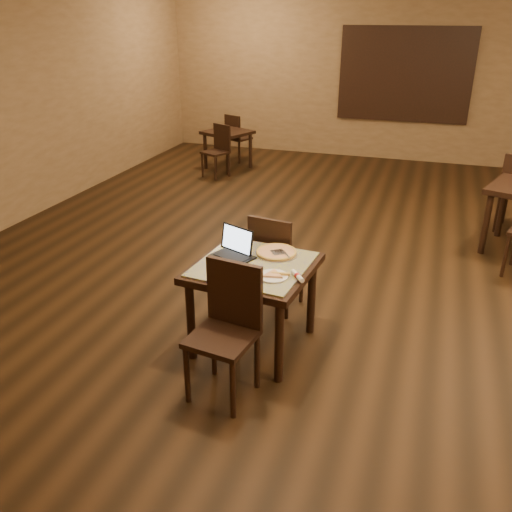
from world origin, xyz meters
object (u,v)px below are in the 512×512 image
(tiled_table, at_px, (253,275))
(laptop, at_px, (235,249))
(pizza_pan, at_px, (276,253))
(other_table_b_chair_far, at_px, (236,135))
(other_table_b, at_px, (228,137))
(other_table_b_chair_near, at_px, (218,148))
(chair_main_far, at_px, (274,258))
(chair_main_near, at_px, (228,323))

(tiled_table, xyz_separation_m, laptop, (-0.20, 0.10, 0.16))
(pizza_pan, xyz_separation_m, other_table_b_chair_far, (-2.42, 5.50, -0.28))
(laptop, bearing_deg, other_table_b_chair_far, 132.60)
(pizza_pan, bearing_deg, other_table_b, 115.59)
(laptop, xyz_separation_m, other_table_b_chair_near, (-2.04, 4.61, -0.33))
(other_table_b_chair_near, bearing_deg, laptop, -42.70)
(chair_main_far, xyz_separation_m, laptop, (-0.19, -0.51, 0.28))
(other_table_b_chair_far, bearing_deg, tiled_table, 135.30)
(tiled_table, bearing_deg, laptop, 158.04)
(chair_main_far, xyz_separation_m, other_table_b_chair_far, (-2.29, 5.12, -0.05))
(pizza_pan, distance_m, other_table_b_chair_near, 5.06)
(laptop, relative_size, other_table_b_chair_far, 0.45)
(tiled_table, xyz_separation_m, other_table_b_chair_far, (-2.30, 5.74, -0.17))
(tiled_table, height_order, chair_main_near, chair_main_near)
(tiled_table, height_order, chair_main_far, chair_main_far)
(tiled_table, distance_m, other_table_b, 5.70)
(chair_main_near, xyz_separation_m, chair_main_far, (-0.02, 1.23, -0.03))
(laptop, height_order, other_table_b_chair_near, laptop)
(tiled_table, xyz_separation_m, other_table_b, (-2.27, 5.22, -0.10))
(pizza_pan, height_order, other_table_b, pizza_pan)
(other_table_b_chair_far, bearing_deg, laptop, 133.89)
(other_table_b_chair_near, bearing_deg, chair_main_far, -38.03)
(chair_main_far, xyz_separation_m, pizza_pan, (0.13, -0.38, 0.23))
(tiled_table, xyz_separation_m, other_table_b_chair_near, (-2.24, 4.71, -0.17))
(chair_main_near, relative_size, laptop, 2.56)
(chair_main_far, distance_m, laptop, 0.62)
(chair_main_far, height_order, other_table_b, chair_main_far)
(pizza_pan, height_order, other_table_b_chair_far, other_table_b_chair_far)
(laptop, xyz_separation_m, pizza_pan, (0.32, 0.14, -0.06))
(chair_main_far, xyz_separation_m, other_table_b_chair_near, (-2.23, 4.10, -0.05))
(other_table_b_chair_near, bearing_deg, other_table_b, 116.85)
(other_table_b, bearing_deg, chair_main_far, -40.45)
(tiled_table, relative_size, other_table_b_chair_near, 1.15)
(chair_main_near, xyz_separation_m, other_table_b, (-2.28, 5.84, -0.01))
(chair_main_far, distance_m, other_table_b, 5.13)
(pizza_pan, relative_size, other_table_b_chair_near, 0.42)
(other_table_b, bearing_deg, laptop, -44.55)
(chair_main_near, xyz_separation_m, pizza_pan, (0.11, 0.85, 0.20))
(other_table_b_chair_near, relative_size, other_table_b_chair_far, 1.00)
(other_table_b_chair_far, bearing_deg, chair_main_near, 133.46)
(tiled_table, distance_m, other_table_b_chair_near, 5.22)
(tiled_table, relative_size, chair_main_near, 0.99)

